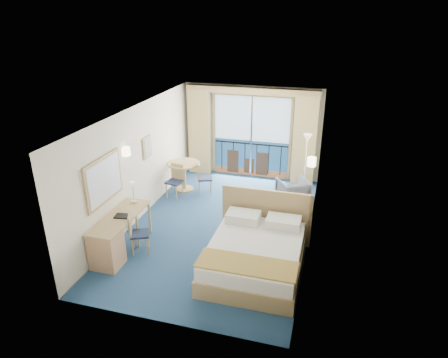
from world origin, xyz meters
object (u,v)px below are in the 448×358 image
nightstand (299,224)px  table_chair_b (176,178)px  armchair (293,191)px  floor_lamp (307,150)px  bed (256,253)px  desk_chair (136,231)px  round_table (184,169)px  desk (110,243)px  table_chair_a (202,176)px

nightstand → table_chair_b: (-3.40, 1.14, 0.24)m
armchair → floor_lamp: (0.23, 0.58, 0.97)m
bed → desk_chair: size_ratio=2.63×
nightstand → round_table: size_ratio=0.60×
bed → table_chair_b: bed is taller
desk → desk_chair: desk_chair is taller
desk_chair → armchair: bearing=-66.5°
bed → nightstand: bed is taller
armchair → desk: desk is taller
table_chair_a → table_chair_b: (-0.62, -0.37, -0.00)m
desk_chair → round_table: 3.20m
bed → round_table: bearing=130.7°
table_chair_a → table_chair_b: size_ratio=1.00×
armchair → table_chair_a: size_ratio=0.82×
armchair → table_chair_a: 2.46m
desk → desk_chair: 0.58m
bed → desk_chair: 2.49m
round_table → table_chair_a: bearing=-6.8°
armchair → table_chair_b: size_ratio=0.82×
nightstand → desk_chair: 3.56m
nightstand → armchair: armchair is taller
armchair → nightstand: bearing=70.4°
round_table → bed: bearing=-49.3°
bed → nightstand: bearing=66.0°
floor_lamp → table_chair_b: size_ratio=1.92×
round_table → floor_lamp: bearing=9.4°
nightstand → desk: size_ratio=0.31×
desk → nightstand: bearing=31.1°
bed → armchair: (0.35, 3.05, -0.00)m
nightstand → armchair: size_ratio=0.72×
nightstand → round_table: bearing=154.7°
floor_lamp → table_chair_a: 2.86m
armchair → table_chair_b: table_chair_b is taller
desk_chair → bed: bearing=-112.1°
desk → round_table: bearing=87.7°
table_chair_a → floor_lamp: bearing=-98.3°
bed → round_table: 4.08m
desk_chair → table_chair_b: table_chair_b is taller
bed → table_chair_b: 3.81m
armchair → desk_chair: size_ratio=0.84×
nightstand → table_chair_a: size_ratio=0.59×
floor_lamp → round_table: 3.35m
nightstand → desk: 4.07m
table_chair_a → bed: bearing=-166.1°
desk_chair → desk: bearing=121.9°
desk_chair → table_chair_a: 3.15m
bed → table_chair_a: bearing=124.9°
armchair → table_chair_a: bearing=-31.1°
floor_lamp → armchair: bearing=-111.6°
bed → desk: (-2.80, -0.59, 0.10)m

